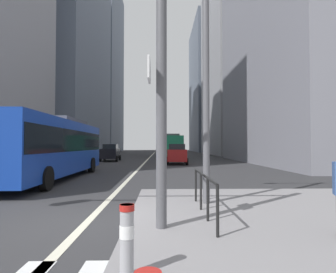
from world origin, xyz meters
The scene contains 14 objects.
ground_plane centered at (0.00, 20.00, 0.00)m, with size 160.00×160.00×0.00m, color #303033.
lane_centre_line centered at (0.00, 30.00, 0.01)m, with size 0.20×80.00×0.01m, color beige.
office_tower_left_mid centered at (-16.00, 43.94, 21.35)m, with size 12.57×25.92×42.69m, color slate.
office_tower_left_far centered at (-16.00, 72.66, 23.33)m, with size 11.39×22.03×46.66m, color slate.
office_tower_right_mid centered at (17.00, 48.78, 27.03)m, with size 11.78×22.01×54.05m, color #9E9EA3.
office_tower_right_far centered at (17.00, 74.97, 18.28)m, with size 12.32×24.19×36.57m, color slate.
city_bus_blue_oncoming centered at (-4.09, 8.44, 1.84)m, with size 2.78×12.05×3.40m.
city_bus_red_receding centered at (3.27, 35.45, 1.83)m, with size 2.93×10.61×3.40m.
car_oncoming_mid centered at (-4.13, 26.12, 0.99)m, with size 2.14×4.24×1.94m.
car_receding_near centered at (3.24, 20.66, 0.99)m, with size 2.16×4.47×1.94m.
traffic_signal_gantry centered at (-0.68, -1.13, 4.16)m, with size 7.18×0.65×6.00m.
street_lamp_post centered at (3.07, 1.32, 5.28)m, with size 5.50×0.32×8.00m.
bollard_left centered at (1.32, -3.26, 0.66)m, with size 0.20×0.20×0.92m.
pedestrian_railing centered at (2.80, -0.06, 0.85)m, with size 0.06×3.41×0.98m.
Camera 1 is at (1.77, -7.01, 1.84)m, focal length 30.57 mm.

